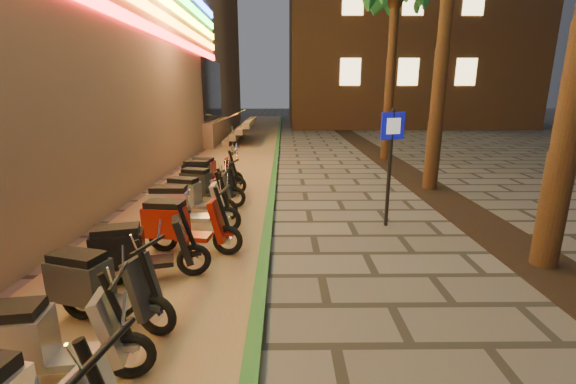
{
  "coord_description": "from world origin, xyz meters",
  "views": [
    {
      "loc": [
        -0.56,
        -3.65,
        2.71
      ],
      "look_at": [
        -0.5,
        2.12,
        1.2
      ],
      "focal_mm": 24.0,
      "sensor_mm": 36.0,
      "label": 1
    }
  ],
  "objects_px": {
    "scooter_5": "(98,286)",
    "scooter_12": "(211,170)",
    "scooter_8": "(184,207)",
    "scooter_11": "(207,175)",
    "pedestrian_sign": "(391,152)",
    "scooter_10": "(205,185)",
    "scooter_7": "(181,224)",
    "scooter_6": "(137,250)",
    "scooter_9": "(194,196)",
    "scooter_4": "(40,341)"
  },
  "relations": [
    {
      "from": "pedestrian_sign",
      "to": "scooter_9",
      "type": "distance_m",
      "value": 4.27
    },
    {
      "from": "scooter_10",
      "to": "scooter_8",
      "type": "bearing_deg",
      "value": -75.0
    },
    {
      "from": "scooter_8",
      "to": "pedestrian_sign",
      "type": "bearing_deg",
      "value": 5.48
    },
    {
      "from": "pedestrian_sign",
      "to": "scooter_10",
      "type": "relative_size",
      "value": 1.46
    },
    {
      "from": "scooter_6",
      "to": "scooter_11",
      "type": "distance_m",
      "value": 5.0
    },
    {
      "from": "pedestrian_sign",
      "to": "scooter_6",
      "type": "bearing_deg",
      "value": -170.66
    },
    {
      "from": "pedestrian_sign",
      "to": "scooter_4",
      "type": "relative_size",
      "value": 1.48
    },
    {
      "from": "scooter_5",
      "to": "scooter_11",
      "type": "height_order",
      "value": "scooter_11"
    },
    {
      "from": "scooter_6",
      "to": "scooter_10",
      "type": "bearing_deg",
      "value": 72.39
    },
    {
      "from": "scooter_5",
      "to": "scooter_4",
      "type": "bearing_deg",
      "value": -75.57
    },
    {
      "from": "scooter_7",
      "to": "scooter_10",
      "type": "bearing_deg",
      "value": 100.19
    },
    {
      "from": "scooter_4",
      "to": "scooter_8",
      "type": "height_order",
      "value": "scooter_8"
    },
    {
      "from": "scooter_12",
      "to": "scooter_8",
      "type": "bearing_deg",
      "value": -76.24
    },
    {
      "from": "scooter_8",
      "to": "scooter_11",
      "type": "relative_size",
      "value": 1.03
    },
    {
      "from": "scooter_11",
      "to": "scooter_12",
      "type": "height_order",
      "value": "scooter_11"
    },
    {
      "from": "scooter_4",
      "to": "scooter_8",
      "type": "bearing_deg",
      "value": 78.04
    },
    {
      "from": "scooter_7",
      "to": "scooter_10",
      "type": "distance_m",
      "value": 2.91
    },
    {
      "from": "scooter_5",
      "to": "scooter_8",
      "type": "height_order",
      "value": "scooter_8"
    },
    {
      "from": "scooter_9",
      "to": "scooter_11",
      "type": "relative_size",
      "value": 0.95
    },
    {
      "from": "scooter_9",
      "to": "scooter_11",
      "type": "height_order",
      "value": "scooter_11"
    },
    {
      "from": "scooter_4",
      "to": "scooter_6",
      "type": "distance_m",
      "value": 2.06
    },
    {
      "from": "pedestrian_sign",
      "to": "scooter_7",
      "type": "height_order",
      "value": "pedestrian_sign"
    },
    {
      "from": "scooter_5",
      "to": "scooter_10",
      "type": "xyz_separation_m",
      "value": [
        0.27,
        5.01,
        0.0
      ]
    },
    {
      "from": "scooter_5",
      "to": "scooter_9",
      "type": "relative_size",
      "value": 1.0
    },
    {
      "from": "scooter_12",
      "to": "scooter_10",
      "type": "bearing_deg",
      "value": -72.64
    },
    {
      "from": "scooter_5",
      "to": "scooter_12",
      "type": "relative_size",
      "value": 1.05
    },
    {
      "from": "scooter_7",
      "to": "scooter_9",
      "type": "bearing_deg",
      "value": 103.39
    },
    {
      "from": "scooter_8",
      "to": "scooter_11",
      "type": "distance_m",
      "value": 2.98
    },
    {
      "from": "scooter_5",
      "to": "scooter_7",
      "type": "xyz_separation_m",
      "value": [
        0.43,
        2.11,
        0.02
      ]
    },
    {
      "from": "scooter_6",
      "to": "scooter_7",
      "type": "height_order",
      "value": "scooter_7"
    },
    {
      "from": "scooter_5",
      "to": "scooter_8",
      "type": "relative_size",
      "value": 0.93
    },
    {
      "from": "scooter_6",
      "to": "scooter_5",
      "type": "bearing_deg",
      "value": -109.44
    },
    {
      "from": "scooter_10",
      "to": "scooter_11",
      "type": "distance_m",
      "value": 1.03
    },
    {
      "from": "scooter_7",
      "to": "scooter_11",
      "type": "xyz_separation_m",
      "value": [
        -0.32,
        3.92,
        0.0
      ]
    },
    {
      "from": "scooter_8",
      "to": "scooter_9",
      "type": "distance_m",
      "value": 0.98
    },
    {
      "from": "scooter_9",
      "to": "scooter_10",
      "type": "height_order",
      "value": "scooter_10"
    },
    {
      "from": "scooter_4",
      "to": "scooter_9",
      "type": "xyz_separation_m",
      "value": [
        0.27,
        5.05,
        0.01
      ]
    },
    {
      "from": "scooter_10",
      "to": "scooter_11",
      "type": "height_order",
      "value": "scooter_11"
    },
    {
      "from": "scooter_7",
      "to": "scooter_8",
      "type": "bearing_deg",
      "value": 108.48
    },
    {
      "from": "scooter_9",
      "to": "scooter_12",
      "type": "distance_m",
      "value": 2.92
    },
    {
      "from": "scooter_6",
      "to": "scooter_9",
      "type": "height_order",
      "value": "scooter_6"
    },
    {
      "from": "scooter_5",
      "to": "scooter_11",
      "type": "xyz_separation_m",
      "value": [
        0.11,
        6.03,
        0.02
      ]
    },
    {
      "from": "scooter_5",
      "to": "scooter_8",
      "type": "distance_m",
      "value": 3.06
    },
    {
      "from": "scooter_4",
      "to": "scooter_7",
      "type": "xyz_separation_m",
      "value": [
        0.48,
        3.12,
        0.03
      ]
    },
    {
      "from": "scooter_4",
      "to": "scooter_10",
      "type": "height_order",
      "value": "scooter_10"
    },
    {
      "from": "scooter_4",
      "to": "scooter_5",
      "type": "relative_size",
      "value": 1.0
    },
    {
      "from": "scooter_10",
      "to": "scooter_7",
      "type": "bearing_deg",
      "value": -70.92
    },
    {
      "from": "scooter_7",
      "to": "scooter_12",
      "type": "relative_size",
      "value": 1.1
    },
    {
      "from": "scooter_6",
      "to": "scooter_9",
      "type": "xyz_separation_m",
      "value": [
        0.14,
        3.0,
        -0.0
      ]
    },
    {
      "from": "pedestrian_sign",
      "to": "scooter_6",
      "type": "distance_m",
      "value": 4.99
    }
  ]
}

